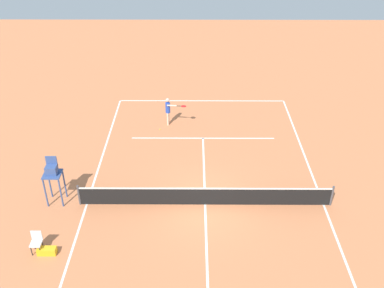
% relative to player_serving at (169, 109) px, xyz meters
% --- Properties ---
extents(ground_plane, '(60.00, 60.00, 0.00)m').
position_rel_player_serving_xyz_m(ground_plane, '(-2.06, 7.64, -1.05)').
color(ground_plane, '#D37A4C').
extents(court_lines, '(11.18, 21.90, 0.01)m').
position_rel_player_serving_xyz_m(court_lines, '(-2.06, 7.64, -1.05)').
color(court_lines, white).
rests_on(court_lines, ground).
extents(tennis_net, '(11.78, 0.10, 1.07)m').
position_rel_player_serving_xyz_m(tennis_net, '(-2.06, 7.64, -0.56)').
color(tennis_net, '#4C4C51').
rests_on(tennis_net, ground).
extents(player_serving, '(1.28, 0.69, 1.76)m').
position_rel_player_serving_xyz_m(player_serving, '(0.00, 0.00, 0.00)').
color(player_serving, beige).
rests_on(player_serving, ground).
extents(tennis_ball, '(0.07, 0.07, 0.07)m').
position_rel_player_serving_xyz_m(tennis_ball, '(0.52, 0.67, -1.02)').
color(tennis_ball, '#CCE033').
rests_on(tennis_ball, ground).
extents(umpire_chair, '(0.80, 0.80, 2.41)m').
position_rel_player_serving_xyz_m(umpire_chair, '(4.89, 7.43, 0.55)').
color(umpire_chair, '#38518C').
rests_on(umpire_chair, ground).
extents(courtside_chair_near, '(0.44, 0.46, 0.95)m').
position_rel_player_serving_xyz_m(courtside_chair_near, '(4.84, 10.62, -0.52)').
color(courtside_chair_near, '#262626').
rests_on(courtside_chair_near, ground).
extents(equipment_bag, '(0.76, 0.32, 0.30)m').
position_rel_player_serving_xyz_m(equipment_bag, '(4.43, 10.79, -0.90)').
color(equipment_bag, yellow).
rests_on(equipment_bag, ground).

